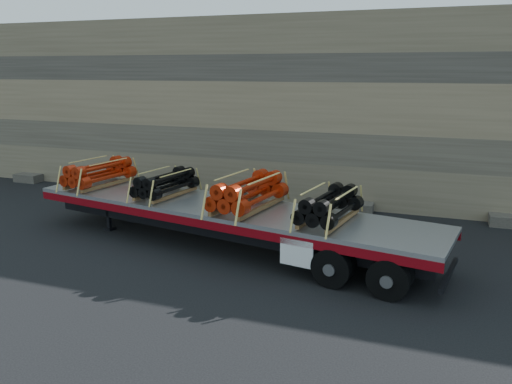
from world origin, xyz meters
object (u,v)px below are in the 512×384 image
Objects in this scene: bundle_midfront at (166,184)px; bundle_midrear at (248,193)px; bundle_rear at (329,207)px; bundle_front at (99,174)px; trailer at (223,226)px.

bundle_midfront is 2.95m from bundle_midrear.
bundle_rear is at bearing -0.00° from bundle_midfront.
bundle_front is 1.11× the size of bundle_midfront.
trailer is 6.03× the size of bundle_midfront.
bundle_rear is (3.20, -0.57, 1.02)m from trailer.
trailer is 2.32m from bundle_midfront.
bundle_midfront is (2.79, -0.50, -0.04)m from bundle_front.
bundle_midfront is at bearing 180.00° from bundle_midrear.
bundle_front is at bearing 180.00° from bundle_midrear.
bundle_midfront is at bearing -0.00° from bundle_front.
bundle_rear reaches higher than trailer.
bundle_midfront is 5.34m from bundle_rear.
bundle_rear is at bearing 0.00° from trailer.
bundle_rear is at bearing -0.00° from bundle_front.
bundle_midrear is at bearing -0.00° from bundle_front.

